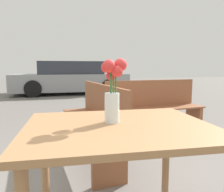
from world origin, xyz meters
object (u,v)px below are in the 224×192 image
Objects in this scene: bench_near at (154,106)px; bench_middle at (95,119)px; parked_car at (71,78)px; flower_vase at (113,91)px; table_front at (119,144)px.

bench_near and bench_middle have the same top height.
parked_car reaches higher than bench_near.
parked_car is (0.00, 7.88, -0.31)m from flower_vase.
parked_car reaches higher than flower_vase.
bench_near is at bearing 31.42° from bench_middle.
bench_middle is 0.33× the size of parked_car.
bench_middle is 6.56m from parked_car.
table_front is 0.28m from flower_vase.
flower_vase reaches higher than bench_middle.
parked_car is at bearing 90.72° from bench_middle.
table_front is at bearing -63.53° from flower_vase.
bench_middle is (-0.99, -0.60, -0.00)m from bench_near.
bench_middle is at bearing -89.28° from parked_car.
bench_near reaches higher than table_front.
table_front is at bearing -92.63° from bench_middle.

